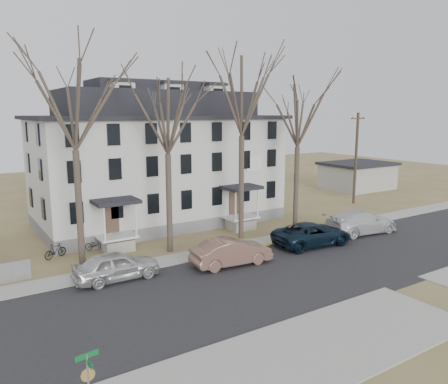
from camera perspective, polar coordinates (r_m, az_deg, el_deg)
ground at (r=26.03m, az=13.05°, el=-11.33°), size 120.00×120.00×0.00m
main_road at (r=27.35m, az=10.01°, el=-10.13°), size 120.00×10.00×0.04m
far_sidewalk at (r=31.76m, az=2.61°, el=-7.06°), size 120.00×2.00×0.08m
near_sidewalk_left at (r=17.84m, az=6.01°, el=-21.85°), size 20.00×5.00×0.08m
yellow_curb at (r=34.14m, az=10.40°, el=-5.98°), size 14.00×0.25×0.06m
boarding_house at (r=38.20m, az=-8.49°, el=4.05°), size 20.80×12.36×12.05m
distant_building at (r=57.50m, az=17.02°, el=2.07°), size 8.50×6.50×3.35m
tree_far_left at (r=27.31m, az=-19.19°, el=11.57°), size 8.40×8.40×13.72m
tree_mid_left at (r=29.32m, az=-7.46°, el=10.47°), size 7.80×7.80×12.74m
tree_center at (r=32.39m, az=2.37°, el=13.15°), size 9.00×9.00×14.70m
tree_mid_right at (r=35.79m, az=9.70°, el=10.37°), size 7.80×7.80×12.74m
utility_pole_far at (r=47.58m, az=16.85°, el=4.36°), size 2.00×0.28×9.50m
car_silver at (r=26.02m, az=-13.86°, el=-9.42°), size 4.87×1.96×1.66m
car_tan at (r=27.63m, az=0.96°, el=-7.89°), size 5.29×2.26×1.69m
car_navy at (r=32.28m, az=11.44°, el=-5.45°), size 6.15×3.26×1.65m
car_white at (r=36.35m, az=17.45°, el=-3.83°), size 6.39×3.14×1.79m
bicycle_left at (r=31.80m, az=-16.36°, el=-6.70°), size 1.60×1.20×0.80m
bicycle_right at (r=30.99m, az=-21.16°, el=-7.26°), size 1.69×1.11×0.99m
street_sign at (r=14.68m, az=-17.32°, el=-22.29°), size 0.72×0.72×2.53m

